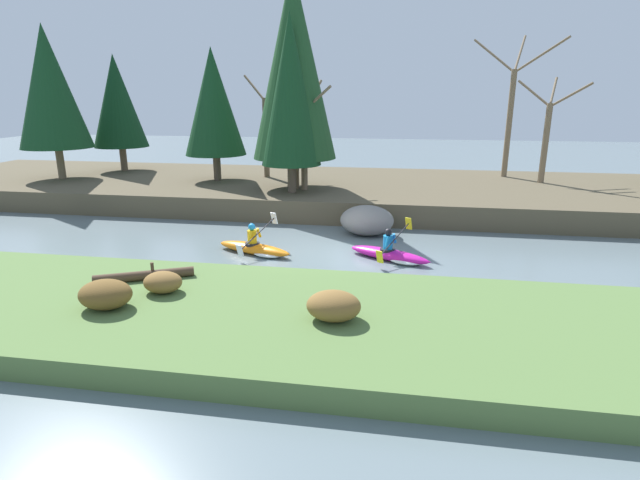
{
  "coord_description": "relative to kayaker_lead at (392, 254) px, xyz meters",
  "views": [
    {
      "loc": [
        2.71,
        -15.31,
        4.97
      ],
      "look_at": [
        0.22,
        -0.33,
        0.55
      ],
      "focal_mm": 28.0,
      "sensor_mm": 36.0,
      "label": 1
    }
  ],
  "objects": [
    {
      "name": "bare_tree_mid_upstream",
      "position": [
        -4.03,
        6.49,
        2.95
      ],
      "size": [
        2.63,
        2.6,
        4.69
      ],
      "color": "#7A664C",
      "rests_on": "riverbank_far"
    },
    {
      "name": "driftwood_log",
      "position": [
        -6.05,
        -4.12,
        0.44
      ],
      "size": [
        2.27,
        1.26,
        0.44
      ],
      "rotation": [
        0.0,
        0.0,
        0.45
      ],
      "color": "#4C3828",
      "rests_on": "riverbank_near"
    },
    {
      "name": "shrub_clump_second",
      "position": [
        -5.23,
        -4.79,
        0.56
      ],
      "size": [
        0.91,
        0.76,
        0.49
      ],
      "color": "brown",
      "rests_on": "riverbank_near"
    },
    {
      "name": "conifer_tree_mid_right",
      "position": [
        -4.48,
        5.81,
        4.95
      ],
      "size": [
        2.51,
        2.51,
        7.26
      ],
      "color": "brown",
      "rests_on": "riverbank_far"
    },
    {
      "name": "bare_tree_mid_downstream",
      "position": [
        5.37,
        11.87,
        4.03
      ],
      "size": [
        3.84,
        3.79,
        6.99
      ],
      "color": "#7A664C",
      "rests_on": "riverbank_far"
    },
    {
      "name": "kayaker_middle",
      "position": [
        -4.36,
        -0.06,
        0.0
      ],
      "size": [
        2.75,
        2.01,
        1.2
      ],
      "rotation": [
        0.0,
        0.0,
        -0.34
      ],
      "color": "orange",
      "rests_on": "ground"
    },
    {
      "name": "bare_tree_downstream",
      "position": [
        6.76,
        10.21,
        3.04
      ],
      "size": [
        2.73,
        2.69,
        4.87
      ],
      "color": "#7A664C",
      "rests_on": "riverbank_far"
    },
    {
      "name": "riverbank_near",
      "position": [
        -2.5,
        -5.35,
        0.06
      ],
      "size": [
        44.0,
        5.47,
        0.51
      ],
      "color": "#56753D",
      "rests_on": "ground"
    },
    {
      "name": "riverbank_far",
      "position": [
        -2.5,
        8.9,
        0.27
      ],
      "size": [
        44.0,
        9.96,
        0.94
      ],
      "color": "brown",
      "rests_on": "ground"
    },
    {
      "name": "conifer_tree_centre",
      "position": [
        -4.54,
        6.76,
        6.02
      ],
      "size": [
        3.64,
        3.64,
        9.21
      ],
      "color": "#7A664C",
      "rests_on": "riverbank_far"
    },
    {
      "name": "conifer_tree_mid_left",
      "position": [
        -8.77,
        8.27,
        4.45
      ],
      "size": [
        2.91,
        2.91,
        6.2
      ],
      "color": "brown",
      "rests_on": "riverbank_far"
    },
    {
      "name": "bare_tree_upstream",
      "position": [
        -6.63,
        9.75,
        3.18
      ],
      "size": [
        2.89,
        2.85,
        5.18
      ],
      "color": "brown",
      "rests_on": "riverbank_far"
    },
    {
      "name": "boulder_midstream",
      "position": [
        -1.01,
        2.84,
        0.35
      ],
      "size": [
        1.95,
        1.53,
        1.1
      ],
      "color": "gray",
      "rests_on": "ground"
    },
    {
      "name": "ground_plane",
      "position": [
        -2.5,
        0.34,
        -0.2
      ],
      "size": [
        90.0,
        90.0,
        0.0
      ],
      "primitive_type": "plane",
      "color": "slate"
    },
    {
      "name": "kayaker_lead",
      "position": [
        0.0,
        0.0,
        0.0
      ],
      "size": [
        2.69,
        1.94,
        1.2
      ],
      "rotation": [
        0.0,
        0.0,
        -0.45
      ],
      "color": "#C61999",
      "rests_on": "ground"
    },
    {
      "name": "shrub_clump_third",
      "position": [
        -1.07,
        -5.61,
        0.62
      ],
      "size": [
        1.13,
        0.94,
        0.61
      ],
      "color": "brown",
      "rests_on": "riverbank_near"
    },
    {
      "name": "conifer_tree_left",
      "position": [
        -15.07,
        10.58,
        4.44
      ],
      "size": [
        2.87,
        2.87,
        6.13
      ],
      "color": "brown",
      "rests_on": "riverbank_far"
    },
    {
      "name": "conifer_tree_far_left",
      "position": [
        -16.65,
        7.47,
        5.13
      ],
      "size": [
        3.36,
        3.36,
        7.27
      ],
      "color": "#7A664C",
      "rests_on": "riverbank_far"
    },
    {
      "name": "shrub_clump_nearest",
      "position": [
        -6.03,
        -5.84,
        0.63
      ],
      "size": [
        1.16,
        0.96,
        0.63
      ],
      "color": "brown",
      "rests_on": "riverbank_near"
    }
  ]
}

